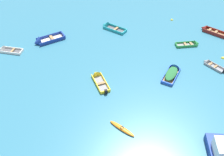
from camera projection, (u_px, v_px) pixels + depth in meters
name	position (u px, v px, depth m)	size (l,w,h in m)	color
rowboat_blue_back_row_center	(173.00, 71.00, 30.83)	(3.22, 3.91, 1.28)	#99754C
rowboat_yellow_midfield_right	(98.00, 78.00, 30.12)	(2.11, 3.98, 1.07)	gray
rowboat_turquoise_far_left	(109.00, 27.00, 38.95)	(3.88, 3.50, 1.20)	#4C4C51
rowboat_green_far_right	(192.00, 44.00, 35.49)	(3.37, 1.11, 0.93)	gray
rowboat_white_near_right	(5.00, 50.00, 34.45)	(3.53, 2.05, 1.07)	#4C4C51
rowboat_maroon_midfield_left	(209.00, 30.00, 38.17)	(3.49, 3.47, 1.07)	#99754C
rowboat_grey_distant_center	(210.00, 64.00, 32.17)	(2.31, 2.81, 0.83)	gray
kayak_orange_back_row_left	(122.00, 128.00, 24.63)	(2.41, 2.41, 0.28)	orange
rowboat_deep_blue_center	(43.00, 41.00, 35.92)	(4.61, 3.25, 1.48)	beige
mooring_buoy_between_boats_right	(223.00, 58.00, 33.30)	(0.44, 0.44, 0.44)	yellow
mooring_buoy_midfield	(172.00, 20.00, 40.91)	(0.42, 0.42, 0.42)	yellow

